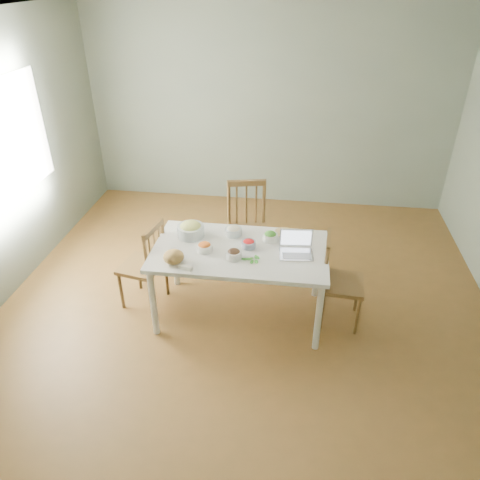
# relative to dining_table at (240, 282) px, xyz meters

# --- Properties ---
(floor) EXTENTS (5.00, 5.00, 0.00)m
(floor) POSITION_rel_dining_table_xyz_m (0.04, 0.16, -0.38)
(floor) COLOR brown
(floor) RESTS_ON ground
(ceiling) EXTENTS (5.00, 5.00, 0.00)m
(ceiling) POSITION_rel_dining_table_xyz_m (0.04, 0.16, 2.32)
(ceiling) COLOR white
(ceiling) RESTS_ON ground
(wall_back) EXTENTS (5.00, 0.00, 2.70)m
(wall_back) POSITION_rel_dining_table_xyz_m (0.04, 2.66, 0.97)
(wall_back) COLOR gray
(wall_back) RESTS_ON ground
(wall_front) EXTENTS (5.00, 0.00, 2.70)m
(wall_front) POSITION_rel_dining_table_xyz_m (0.04, -2.34, 0.97)
(wall_front) COLOR gray
(wall_front) RESTS_ON ground
(window_left) EXTENTS (0.04, 1.60, 1.20)m
(window_left) POSITION_rel_dining_table_xyz_m (-2.44, 0.46, 1.12)
(window_left) COLOR white
(window_left) RESTS_ON ground
(dining_table) EXTENTS (1.62, 0.91, 0.76)m
(dining_table) POSITION_rel_dining_table_xyz_m (0.00, 0.00, 0.00)
(dining_table) COLOR white
(dining_table) RESTS_ON floor
(chair_far) EXTENTS (0.54, 0.52, 1.03)m
(chair_far) POSITION_rel_dining_table_xyz_m (-0.02, 0.77, 0.14)
(chair_far) COLOR brown
(chair_far) RESTS_ON floor
(chair_left) EXTENTS (0.46, 0.48, 0.92)m
(chair_left) POSITION_rel_dining_table_xyz_m (-1.00, 0.06, 0.08)
(chair_left) COLOR brown
(chair_left) RESTS_ON floor
(chair_right) EXTENTS (0.42, 0.44, 0.92)m
(chair_right) POSITION_rel_dining_table_xyz_m (0.98, 0.04, 0.08)
(chair_right) COLOR brown
(chair_right) RESTS_ON floor
(bread_boule) EXTENTS (0.19, 0.19, 0.12)m
(bread_boule) POSITION_rel_dining_table_xyz_m (-0.55, -0.30, 0.44)
(bread_boule) COLOR #9E7546
(bread_boule) RESTS_ON dining_table
(butter_stick) EXTENTS (0.13, 0.06, 0.03)m
(butter_stick) POSITION_rel_dining_table_xyz_m (-0.42, -0.39, 0.40)
(butter_stick) COLOR white
(butter_stick) RESTS_ON dining_table
(bowl_squash) EXTENTS (0.26, 0.26, 0.15)m
(bowl_squash) POSITION_rel_dining_table_xyz_m (-0.51, 0.18, 0.46)
(bowl_squash) COLOR #EFE974
(bowl_squash) RESTS_ON dining_table
(bowl_carrot) EXTENTS (0.18, 0.18, 0.08)m
(bowl_carrot) POSITION_rel_dining_table_xyz_m (-0.32, -0.07, 0.42)
(bowl_carrot) COLOR #CA7016
(bowl_carrot) RESTS_ON dining_table
(bowl_onion) EXTENTS (0.20, 0.20, 0.09)m
(bowl_onion) POSITION_rel_dining_table_xyz_m (-0.10, 0.26, 0.43)
(bowl_onion) COLOR #F2E9BA
(bowl_onion) RESTS_ON dining_table
(bowl_mushroom) EXTENTS (0.17, 0.17, 0.09)m
(bowl_mushroom) POSITION_rel_dining_table_xyz_m (-0.03, -0.16, 0.43)
(bowl_mushroom) COLOR black
(bowl_mushroom) RESTS_ON dining_table
(bowl_redpep) EXTENTS (0.13, 0.13, 0.08)m
(bowl_redpep) POSITION_rel_dining_table_xyz_m (0.07, 0.05, 0.42)
(bowl_redpep) COLOR red
(bowl_redpep) RESTS_ON dining_table
(bowl_broccoli) EXTENTS (0.16, 0.16, 0.09)m
(bowl_broccoli) POSITION_rel_dining_table_xyz_m (0.26, 0.20, 0.43)
(bowl_broccoli) COLOR #266823
(bowl_broccoli) RESTS_ON dining_table
(flatbread) EXTENTS (0.22, 0.22, 0.02)m
(flatbread) POSITION_rel_dining_table_xyz_m (0.39, 0.36, 0.39)
(flatbread) COLOR #DCC787
(flatbread) RESTS_ON dining_table
(basil_bunch) EXTENTS (0.19, 0.19, 0.02)m
(basil_bunch) POSITION_rel_dining_table_xyz_m (0.11, -0.16, 0.39)
(basil_bunch) COLOR #40772E
(basil_bunch) RESTS_ON dining_table
(laptop) EXTENTS (0.32, 0.27, 0.21)m
(laptop) POSITION_rel_dining_table_xyz_m (0.52, -0.03, 0.49)
(laptop) COLOR silver
(laptop) RESTS_ON dining_table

